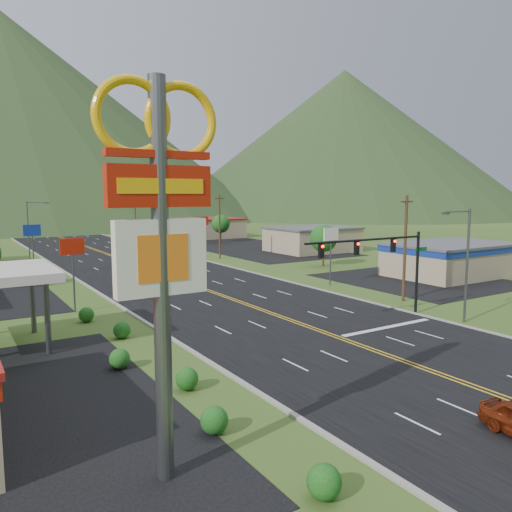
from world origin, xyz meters
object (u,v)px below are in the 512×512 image
traffic_signal (384,254)px  streetlight_east (465,258)px  pylon_sign (160,219)px  streetlight_west (30,226)px  car_dark_mid (135,276)px  car_red_far (165,254)px

traffic_signal → streetlight_east: streetlight_east is taller
pylon_sign → streetlight_west: size_ratio=1.56×
traffic_signal → car_dark_mid: (-11.22, 27.64, -4.63)m
car_dark_mid → pylon_sign: bearing=-115.1°
car_dark_mid → car_red_far: 21.61m
pylon_sign → streetlight_west: (5.32, 68.00, -4.12)m
traffic_signal → streetlight_west: bearing=108.0°
car_dark_mid → car_red_far: (11.18, 18.50, 0.00)m
traffic_signal → streetlight_east: 6.17m
pylon_sign → car_dark_mid: bearing=72.8°
streetlight_east → traffic_signal: bearing=139.6°
streetlight_east → car_red_far: 50.55m
pylon_sign → streetlight_east: bearing=15.8°
streetlight_east → car_red_far: (-4.74, 50.13, -4.47)m
car_dark_mid → car_red_far: car_red_far is taller
streetlight_east → pylon_sign: bearing=-164.2°
traffic_signal → streetlight_east: (4.70, -4.00, -0.15)m
pylon_sign → traffic_signal: pylon_sign is taller
streetlight_east → car_dark_mid: bearing=116.7°
streetlight_east → car_dark_mid: (-15.92, 31.63, -4.48)m
pylon_sign → streetlight_east: size_ratio=1.56×
streetlight_east → car_dark_mid: size_ratio=1.86×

